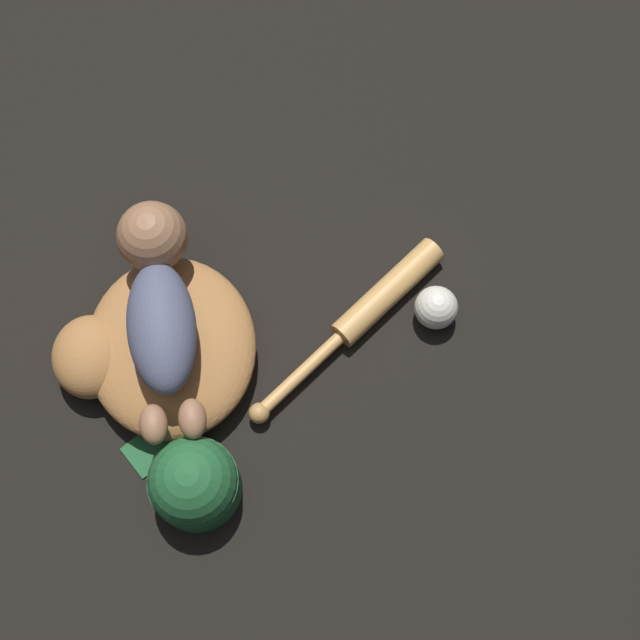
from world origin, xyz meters
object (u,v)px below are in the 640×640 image
(baseball_glove, at_px, (158,348))
(baseball, at_px, (436,308))
(baby_figure, at_px, (159,298))
(baseball_cap, at_px, (194,482))
(baseball_bat, at_px, (369,310))

(baseball_glove, bearing_deg, baseball, -68.30)
(baby_figure, bearing_deg, baseball_cap, -155.86)
(baseball_bat, bearing_deg, baseball, -77.87)
(baseball_bat, xyz_separation_m, baseball_cap, (-0.34, 0.20, 0.03))
(baseball_bat, height_order, baseball, baseball)
(baseball_glove, relative_size, baby_figure, 1.03)
(baseball_bat, bearing_deg, baseball_cap, 149.40)
(baby_figure, relative_size, baseball_bat, 1.00)
(baseball_glove, bearing_deg, baseball_bat, -65.31)
(baby_figure, xyz_separation_m, baseball_bat, (0.09, -0.32, -0.12))
(baseball_glove, xyz_separation_m, baseball_bat, (0.15, -0.32, -0.02))
(baseball_glove, distance_m, baseball, 0.46)
(baseball_bat, bearing_deg, baby_figure, 106.75)
(baseball_glove, height_order, baseball_cap, baseball_cap)
(baseball_bat, xyz_separation_m, baseball, (0.02, -0.11, 0.01))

